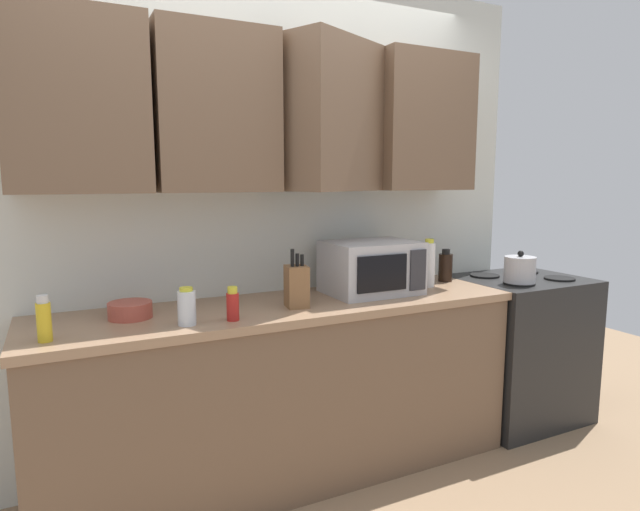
{
  "coord_description": "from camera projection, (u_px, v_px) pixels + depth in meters",
  "views": [
    {
      "loc": [
        -0.99,
        -2.67,
        1.51
      ],
      "look_at": [
        0.21,
        -0.25,
        1.12
      ],
      "focal_mm": 29.77,
      "sensor_mm": 36.0,
      "label": 1
    }
  ],
  "objects": [
    {
      "name": "knife_block",
      "position": [
        297.0,
        286.0,
        2.54
      ],
      "size": [
        0.12,
        0.13,
        0.28
      ],
      "color": "brown",
      "rests_on": "counter_run"
    },
    {
      "name": "bottle_white_jar",
      "position": [
        429.0,
        264.0,
        3.02
      ],
      "size": [
        0.07,
        0.07,
        0.28
      ],
      "color": "white",
      "rests_on": "counter_run"
    },
    {
      "name": "bottle_yellow_mustard",
      "position": [
        44.0,
        320.0,
        2.0
      ],
      "size": [
        0.05,
        0.05,
        0.18
      ],
      "color": "gold",
      "rests_on": "counter_run"
    },
    {
      "name": "microwave",
      "position": [
        371.0,
        267.0,
        2.85
      ],
      "size": [
        0.48,
        0.37,
        0.28
      ],
      "color": "#B7B7BC",
      "rests_on": "counter_run"
    },
    {
      "name": "bowl_ceramic_small",
      "position": [
        130.0,
        310.0,
        2.34
      ],
      "size": [
        0.19,
        0.19,
        0.07
      ],
      "primitive_type": "cylinder",
      "color": "#B24C3D",
      "rests_on": "counter_run"
    },
    {
      "name": "counter_run",
      "position": [
        287.0,
        390.0,
        2.69
      ],
      "size": [
        2.39,
        0.63,
        0.9
      ],
      "color": "brown",
      "rests_on": "ground_plane"
    },
    {
      "name": "stove_range",
      "position": [
        518.0,
        347.0,
        3.37
      ],
      "size": [
        0.76,
        0.64,
        0.91
      ],
      "color": "black",
      "rests_on": "ground_plane"
    },
    {
      "name": "kettle",
      "position": [
        520.0,
        269.0,
        3.09
      ],
      "size": [
        0.18,
        0.18,
        0.19
      ],
      "color": "#B2B2B7",
      "rests_on": "stove_range"
    },
    {
      "name": "bottle_clear_tall",
      "position": [
        187.0,
        307.0,
        2.23
      ],
      "size": [
        0.08,
        0.08,
        0.16
      ],
      "color": "silver",
      "rests_on": "counter_run"
    },
    {
      "name": "wall_back_with_cabinets",
      "position": [
        268.0,
        166.0,
        2.73
      ],
      "size": [
        3.26,
        0.54,
        2.6
      ],
      "color": "silver",
      "rests_on": "ground_plane"
    },
    {
      "name": "bottle_soy_dark",
      "position": [
        445.0,
        267.0,
        3.19
      ],
      "size": [
        0.08,
        0.08,
        0.19
      ],
      "color": "black",
      "rests_on": "counter_run"
    },
    {
      "name": "bottle_red_sauce",
      "position": [
        233.0,
        305.0,
        2.3
      ],
      "size": [
        0.05,
        0.05,
        0.15
      ],
      "color": "red",
      "rests_on": "counter_run"
    }
  ]
}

